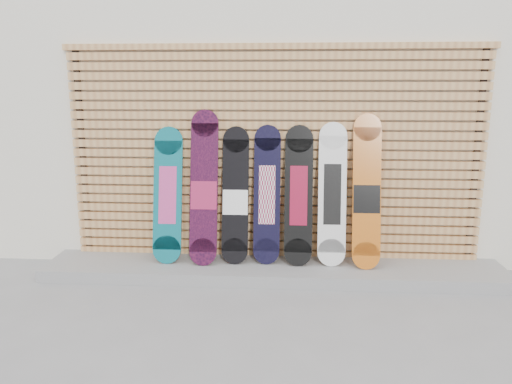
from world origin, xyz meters
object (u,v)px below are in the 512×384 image
snowboard_0 (168,195)px  snowboard_2 (235,196)px  snowboard_3 (267,195)px  snowboard_4 (299,196)px  snowboard_1 (204,189)px  snowboard_6 (367,192)px  snowboard_5 (332,194)px

snowboard_0 → snowboard_2: (0.69, 0.01, -0.01)m
snowboard_3 → snowboard_4: size_ratio=1.00×
snowboard_2 → snowboard_3: bearing=2.1°
snowboard_1 → snowboard_2: (0.31, 0.03, -0.08)m
snowboard_0 → snowboard_2: snowboard_2 is taller
snowboard_3 → snowboard_6: 0.99m
snowboard_4 → snowboard_0: bearing=-179.7°
snowboard_0 → snowboard_2: size_ratio=1.00×
snowboard_2 → snowboard_6: (1.30, -0.03, 0.07)m
snowboard_2 → snowboard_5: 0.97m
snowboard_0 → snowboard_1: snowboard_1 is taller
snowboard_2 → snowboard_3: 0.32m
snowboard_0 → snowboard_6: 1.99m
snowboard_0 → snowboard_1: 0.38m
snowboard_2 → snowboard_5: bearing=0.3°
snowboard_1 → snowboard_4: 0.95m
snowboard_4 → snowboard_6: bearing=-2.2°
snowboard_4 → snowboard_5: size_ratio=0.98×
snowboard_5 → snowboard_6: size_ratio=0.94×
snowboard_0 → snowboard_3: snowboard_3 is taller
snowboard_6 → snowboard_5: bearing=173.7°
snowboard_1 → snowboard_4: (0.95, 0.03, -0.06)m
snowboard_3 → snowboard_6: size_ratio=0.92×
snowboard_3 → snowboard_4: same height
snowboard_5 → snowboard_1: bearing=-178.3°
snowboard_4 → snowboard_6: snowboard_6 is taller
snowboard_0 → snowboard_6: size_ratio=0.91×
snowboard_4 → snowboard_5: 0.33m
snowboard_0 → snowboard_5: size_ratio=0.96×
snowboard_2 → snowboard_6: 1.30m
snowboard_0 → snowboard_1: bearing=-3.0°
snowboard_6 → snowboard_3: bearing=177.5°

